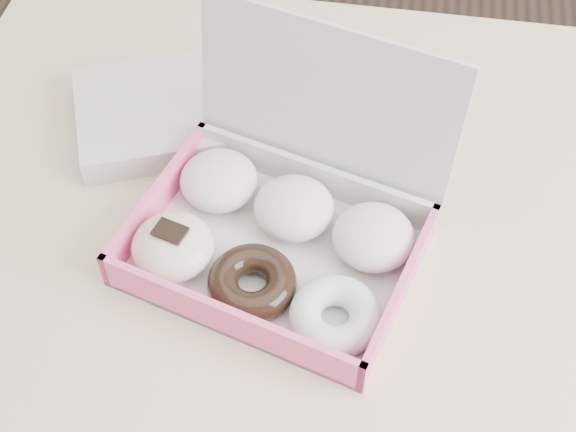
# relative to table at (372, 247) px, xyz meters

# --- Properties ---
(table) EXTENTS (1.20, 0.80, 0.75)m
(table) POSITION_rel_table_xyz_m (0.00, 0.00, 0.00)
(table) COLOR #D1BA89
(table) RESTS_ON ground
(donut_box) EXTENTS (0.38, 0.35, 0.23)m
(donut_box) POSITION_rel_table_xyz_m (-0.11, -0.07, 0.12)
(donut_box) COLOR silver
(donut_box) RESTS_ON table
(newspapers) EXTENTS (0.29, 0.26, 0.04)m
(newspapers) POSITION_rel_table_xyz_m (-0.29, 0.11, 0.10)
(newspapers) COLOR silver
(newspapers) RESTS_ON table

